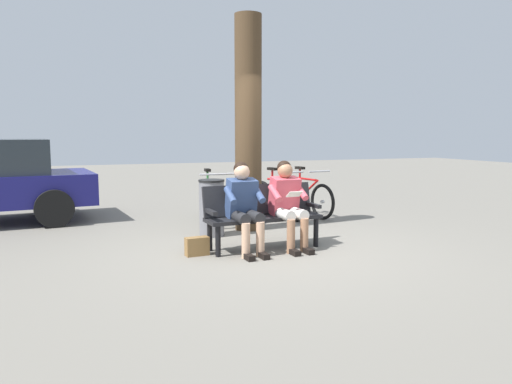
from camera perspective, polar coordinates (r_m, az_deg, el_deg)
The scene contains 11 objects.
ground_plane at distance 6.73m, azimuth 1.82°, elevation -6.72°, with size 40.00×40.00×0.00m, color slate.
bench at distance 6.79m, azimuth 0.63°, elevation -2.24°, with size 1.62×0.55×0.87m.
person_reading at distance 6.76m, azimuth 3.68°, elevation -0.95°, with size 0.50×0.78×1.20m.
person_companion at distance 6.49m, azimuth -1.36°, elevation -1.25°, with size 0.50×0.78×1.20m.
handbag at distance 6.47m, azimuth -6.82°, elevation -6.24°, with size 0.30×0.14×0.24m, color olive.
tree_trunk at distance 8.03m, azimuth -0.90°, elevation 7.83°, with size 0.43×0.43×3.44m, color #4C3823.
litter_bin at distance 7.62m, azimuth -5.13°, elevation -1.81°, with size 0.40×0.40×0.87m.
bicycle_green at distance 9.50m, azimuth 5.72°, elevation -0.59°, with size 0.50×1.66×0.94m.
bicycle_black at distance 9.21m, azimuth 2.60°, elevation -0.79°, with size 0.60×1.63×0.94m.
bicycle_orange at distance 9.00m, azimuth -1.83°, elevation -0.97°, with size 0.62×1.63×0.94m.
bicycle_silver at distance 8.89m, azimuth -5.37°, elevation -1.09°, with size 0.48×1.68×0.94m.
Camera 1 is at (2.54, 6.04, 1.57)m, focal length 34.67 mm.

